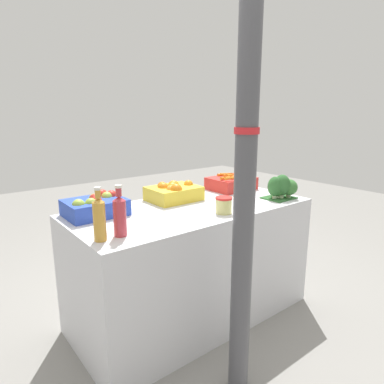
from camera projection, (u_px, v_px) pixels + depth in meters
ground_plane at (192, 314)px, 2.48m from camera, size 10.00×10.00×0.00m
market_table at (192, 262)px, 2.39m from camera, size 1.63×0.76×0.81m
support_pole at (247, 134)px, 1.53m from camera, size 0.11×0.11×2.67m
apple_crate at (96, 205)px, 2.10m from camera, size 0.35×0.28×0.14m
orange_crate at (174, 192)px, 2.44m from camera, size 0.35×0.28×0.14m
carrot_crate at (231, 183)px, 2.79m from camera, size 0.35×0.28×0.14m
broccoli_pile at (281, 187)px, 2.49m from camera, size 0.23×0.19×0.18m
juice_bottle_amber at (99, 218)px, 1.66m from camera, size 0.06×0.06×0.27m
juice_bottle_ruby at (120, 215)px, 1.73m from camera, size 0.07×0.07×0.27m
pickle_jar at (224, 205)px, 2.13m from camera, size 0.11×0.11×0.10m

